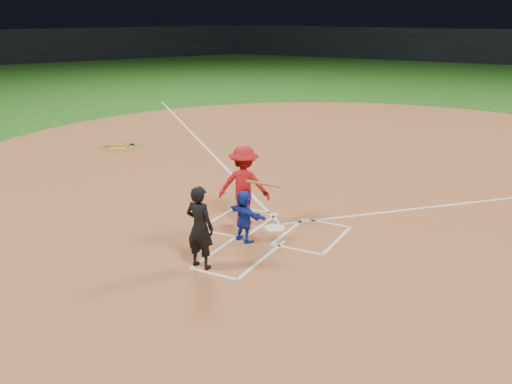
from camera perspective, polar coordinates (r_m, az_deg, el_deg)
The scene contains 13 objects.
ground at distance 13.76m, azimuth 1.89°, elevation -3.69°, with size 120.00×120.00×0.00m, color #1E5916.
home_plate_dirt at distance 19.07m, azimuth 9.82°, elevation 2.27°, with size 28.00×28.00×0.01m, color #9B5832.
stadium_wall_far at distance 59.88m, azimuth 23.07°, elevation 13.24°, with size 80.00×1.20×3.20m, color black.
home_plate at distance 13.75m, azimuth 1.89°, elevation -3.61°, with size 0.60×0.60×0.02m, color silver.
on_deck_circle at distance 22.40m, azimuth -13.35°, elevation 4.41°, with size 1.70×1.70×0.01m, color brown.
on_deck_logo at distance 22.39m, azimuth -13.35°, elevation 4.43°, with size 0.80×0.80×0.00m, color gold.
on_deck_bat_a at distance 22.47m, azimuth -12.65°, elevation 4.60°, with size 0.06×0.06×0.84m, color olive.
on_deck_bat_b at distance 22.44m, azimuth -13.91°, elevation 4.50°, with size 0.06×0.06×0.84m, color olive.
bat_weight_donut at distance 22.56m, azimuth -12.31°, elevation 4.66°, with size 0.19×0.19×0.05m, color black.
catcher at distance 12.81m, azimuth -1.18°, elevation -2.41°, with size 1.12×0.36×1.21m, color #152CAE.
umpire at distance 11.49m, azimuth -5.64°, elevation -3.53°, with size 0.63×0.42×1.74m, color black.
chalk_markings at distance 18.41m, azimuth 9.12°, elevation 1.77°, with size 28.35×17.32×0.01m.
batter_at_plate at distance 13.76m, azimuth -1.22°, elevation 0.67°, with size 1.64×1.09×1.94m.
Camera 1 is at (5.56, -11.52, 5.07)m, focal length 40.00 mm.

